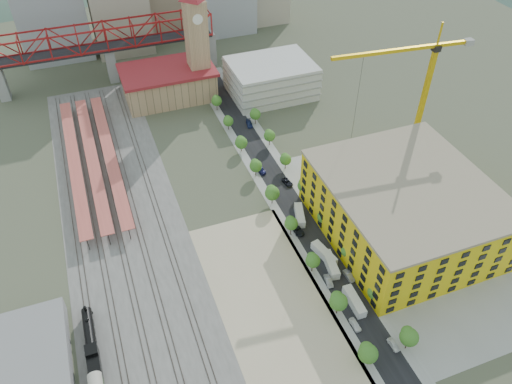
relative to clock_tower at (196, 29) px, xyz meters
name	(u,v)px	position (x,y,z in m)	size (l,w,h in m)	color
ground	(247,221)	(-8.00, -79.99, -28.70)	(400.00, 400.00, 0.00)	#474C38
ballast_strip	(121,213)	(-44.00, -62.49, -28.67)	(36.00, 165.00, 0.06)	#605E59
dirt_lot	(272,304)	(-12.00, -111.49, -28.67)	(28.00, 67.00, 0.06)	tan
street_asphalt	(276,181)	(8.00, -64.99, -28.67)	(12.00, 170.00, 0.06)	black
sidewalk_west	(261,184)	(2.50, -64.99, -28.68)	(3.00, 170.00, 0.04)	gray
sidewalk_east	(291,177)	(13.50, -64.99, -28.68)	(3.00, 170.00, 0.04)	gray
construction_pad	(407,228)	(37.00, -99.99, -28.67)	(50.00, 90.00, 0.06)	gray
rail_tracks	(115,214)	(-45.80, -62.49, -28.55)	(26.56, 160.00, 0.18)	#382B23
platform_canopies	(92,157)	(-49.00, -34.99, -24.70)	(16.00, 80.00, 4.12)	#CE5D4F
station_hall	(169,83)	(-13.00, 2.01, -22.03)	(38.00, 24.00, 13.10)	tan
clock_tower	(196,29)	(0.00, 0.00, 0.00)	(12.00, 12.00, 52.00)	tan
parking_garage	(271,78)	(28.00, -9.99, -21.70)	(34.00, 26.00, 14.00)	silver
truss_bridge	(106,40)	(-33.00, 25.01, -9.83)	(94.00, 9.60, 25.60)	gray
construction_building	(404,208)	(34.00, -99.99, -19.29)	(44.60, 50.60, 18.80)	gold
warehouse	(21,370)	(-74.00, -109.99, -26.20)	(22.00, 32.00, 5.00)	gray
street_trees	(288,199)	(8.00, -74.99, -28.70)	(15.40, 124.40, 8.00)	#37631D
distant_hills	(192,65)	(37.28, 180.01, -108.23)	(647.00, 264.00, 227.00)	#4C6B59
locomotive	(91,342)	(-58.00, -107.90, -26.61)	(2.90, 22.39, 5.60)	black
tower_crane	(419,82)	(54.83, -69.03, 2.04)	(46.58, 6.16, 49.80)	gold
site_trailer_a	(354,301)	(8.00, -119.15, -27.41)	(2.48, 9.43, 2.58)	silver
site_trailer_b	(331,265)	(8.00, -105.71, -27.43)	(2.44, 9.28, 2.54)	silver
site_trailer_c	(324,254)	(8.00, -101.35, -27.42)	(2.45, 9.31, 2.55)	silver
site_trailer_d	(300,215)	(8.00, -84.37, -27.44)	(2.42, 9.18, 2.51)	silver
car_0	(355,325)	(5.00, -125.22, -27.97)	(1.72, 4.28, 1.46)	white
car_1	(329,281)	(5.00, -110.36, -27.96)	(1.56, 4.48, 1.48)	gray
car_2	(298,230)	(5.00, -89.53, -27.93)	(2.56, 5.55, 1.54)	black
car_3	(261,170)	(5.00, -58.42, -27.94)	(2.13, 5.24, 1.52)	navy
car_4	(393,345)	(11.00, -133.50, -28.01)	(1.62, 4.04, 1.38)	white
car_5	(349,276)	(11.00, -110.72, -27.95)	(1.58, 4.54, 1.50)	gray
car_6	(287,182)	(11.00, -67.78, -28.04)	(2.18, 4.74, 1.32)	black
car_7	(249,124)	(11.00, -30.09, -27.94)	(2.12, 5.23, 1.52)	navy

